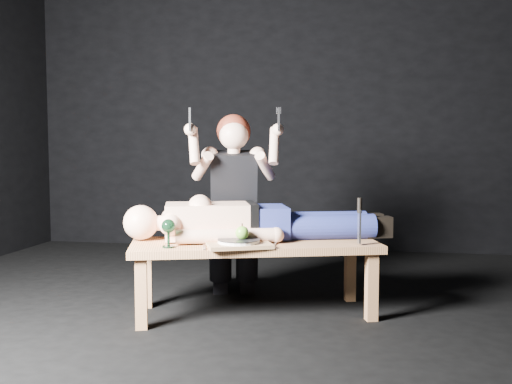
% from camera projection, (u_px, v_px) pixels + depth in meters
% --- Properties ---
extents(ground, '(5.00, 5.00, 0.00)m').
position_uv_depth(ground, '(217.00, 318.00, 3.45)').
color(ground, black).
rests_on(ground, ground).
extents(back_wall, '(5.00, 0.00, 5.00)m').
position_uv_depth(back_wall, '(275.00, 101.00, 5.79)').
color(back_wall, black).
rests_on(back_wall, ground).
extents(table, '(1.59, 0.97, 0.45)m').
position_uv_depth(table, '(255.00, 278.00, 3.53)').
color(table, tan).
rests_on(table, ground).
extents(lying_man, '(1.63, 0.91, 0.28)m').
position_uv_depth(lying_man, '(260.00, 217.00, 3.63)').
color(lying_man, '#F0B395').
rests_on(lying_man, table).
extents(kneeling_woman, '(0.84, 0.90, 1.28)m').
position_uv_depth(kneeling_woman, '(234.00, 203.00, 3.98)').
color(kneeling_woman, black).
rests_on(kneeling_woman, ground).
extents(serving_tray, '(0.44, 0.38, 0.02)m').
position_uv_depth(serving_tray, '(239.00, 245.00, 3.33)').
color(serving_tray, '#A67B52').
rests_on(serving_tray, table).
extents(plate, '(0.32, 0.32, 0.02)m').
position_uv_depth(plate, '(239.00, 241.00, 3.33)').
color(plate, white).
rests_on(plate, serving_tray).
extents(apple, '(0.08, 0.08, 0.08)m').
position_uv_depth(apple, '(242.00, 233.00, 3.33)').
color(apple, '#4D9C22').
rests_on(apple, plate).
extents(goblet, '(0.10, 0.10, 0.16)m').
position_uv_depth(goblet, '(168.00, 233.00, 3.29)').
color(goblet, black).
rests_on(goblet, table).
extents(fork_flat, '(0.06, 0.16, 0.01)m').
position_uv_depth(fork_flat, '(204.00, 247.00, 3.29)').
color(fork_flat, '#B2B2B7').
rests_on(fork_flat, table).
extents(knife_flat, '(0.02, 0.16, 0.01)m').
position_uv_depth(knife_flat, '(274.00, 245.00, 3.37)').
color(knife_flat, '#B2B2B7').
rests_on(knife_flat, table).
extents(spoon_flat, '(0.12, 0.12, 0.01)m').
position_uv_depth(spoon_flat, '(258.00, 244.00, 3.40)').
color(spoon_flat, '#B2B2B7').
rests_on(spoon_flat, table).
extents(carving_knife, '(0.05, 0.05, 0.28)m').
position_uv_depth(carving_knife, '(359.00, 222.00, 3.37)').
color(carving_knife, '#B2B2B7').
rests_on(carving_knife, table).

